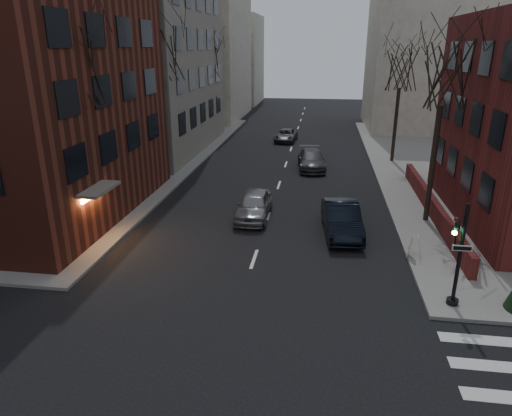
% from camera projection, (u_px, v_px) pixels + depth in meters
% --- Properties ---
extents(low_wall_right, '(0.35, 16.00, 1.00)m').
position_uv_depth(low_wall_right, '(432.00, 206.00, 26.17)').
color(low_wall_right, maroon).
rests_on(low_wall_right, sidewalk_far_right).
extents(building_distant_la, '(14.00, 16.00, 18.00)m').
position_uv_depth(building_distant_la, '(190.00, 48.00, 60.17)').
color(building_distant_la, beige).
rests_on(building_distant_la, ground).
extents(building_distant_ra, '(14.00, 14.00, 16.00)m').
position_uv_depth(building_distant_ra, '(433.00, 58.00, 51.81)').
color(building_distant_ra, beige).
rests_on(building_distant_ra, ground).
extents(building_distant_lb, '(10.00, 12.00, 14.00)m').
position_uv_depth(building_distant_lb, '(230.00, 60.00, 76.42)').
color(building_distant_lb, beige).
rests_on(building_distant_lb, ground).
extents(traffic_signal, '(0.76, 0.44, 4.00)m').
position_uv_depth(traffic_signal, '(457.00, 262.00, 16.60)').
color(traffic_signal, black).
rests_on(traffic_signal, sidewalk_far_right).
extents(tree_left_a, '(4.18, 4.18, 10.26)m').
position_uv_depth(tree_left_a, '(74.00, 65.00, 21.31)').
color(tree_left_a, '#2D231C').
rests_on(tree_left_a, sidewalk_far_left).
extents(tree_left_b, '(4.40, 4.40, 10.80)m').
position_uv_depth(tree_left_b, '(160.00, 52.00, 32.34)').
color(tree_left_b, '#2D231C').
rests_on(tree_left_b, sidewalk_far_left).
extents(tree_left_c, '(3.96, 3.96, 9.72)m').
position_uv_depth(tree_left_c, '(208.00, 59.00, 45.69)').
color(tree_left_c, '#2D231C').
rests_on(tree_left_c, sidewalk_far_left).
extents(tree_right_a, '(3.96, 3.96, 9.72)m').
position_uv_depth(tree_right_a, '(445.00, 73.00, 22.82)').
color(tree_right_a, '#2D231C').
rests_on(tree_right_a, sidewalk_far_right).
extents(tree_right_b, '(3.74, 3.74, 9.18)m').
position_uv_depth(tree_right_b, '(401.00, 69.00, 36.01)').
color(tree_right_b, '#2D231C').
rests_on(tree_right_b, sidewalk_far_right).
extents(streetlamp_near, '(0.36, 0.36, 6.28)m').
position_uv_depth(streetlamp_near, '(154.00, 127.00, 30.11)').
color(streetlamp_near, black).
rests_on(streetlamp_near, sidewalk_far_left).
extents(streetlamp_far, '(0.36, 0.36, 6.28)m').
position_uv_depth(streetlamp_far, '(219.00, 96.00, 48.75)').
color(streetlamp_far, black).
rests_on(streetlamp_far, sidewalk_far_left).
extents(parked_sedan, '(2.20, 5.14, 1.65)m').
position_uv_depth(parked_sedan, '(342.00, 219.00, 23.70)').
color(parked_sedan, black).
rests_on(parked_sedan, ground).
extents(car_lane_silver, '(1.84, 4.48, 1.52)m').
position_uv_depth(car_lane_silver, '(254.00, 205.00, 25.93)').
color(car_lane_silver, gray).
rests_on(car_lane_silver, ground).
extents(car_lane_gray, '(2.52, 5.22, 1.46)m').
position_uv_depth(car_lane_gray, '(312.00, 160.00, 36.31)').
color(car_lane_gray, '#3C3D41').
rests_on(car_lane_gray, ground).
extents(car_lane_far, '(2.32, 4.49, 1.21)m').
position_uv_depth(car_lane_far, '(286.00, 135.00, 46.85)').
color(car_lane_far, '#45454A').
rests_on(car_lane_far, ground).
extents(sandwich_board, '(0.56, 0.71, 1.02)m').
position_uv_depth(sandwich_board, '(415.00, 246.00, 20.88)').
color(sandwich_board, silver).
rests_on(sandwich_board, sidewalk_far_right).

